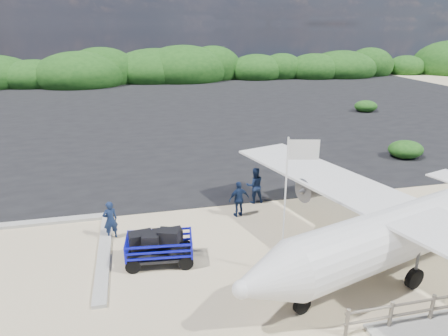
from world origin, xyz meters
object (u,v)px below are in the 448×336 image
Objects in this scene: flagpole at (281,273)px; crew_b at (255,185)px; aircraft_large at (293,125)px; crew_a at (110,220)px; signboard at (362,254)px; crew_c at (239,199)px; baggage_cart at (160,263)px.

crew_b is at bearing 81.94° from flagpole.
crew_b is at bearing 45.14° from aircraft_large.
aircraft_large is at bearing -149.52° from crew_a.
crew_b is (7.38, 2.21, 0.09)m from crew_a.
aircraft_large is at bearing 72.99° from signboard.
flagpole reaches higher than crew_c.
crew_c is (6.13, 0.82, 0.03)m from crew_a.
flagpole is 7.80m from crew_a.
baggage_cart is at bearing 158.58° from flagpole.
aircraft_large is at bearing -131.15° from crew_c.
baggage_cart is 25.06m from aircraft_large.
baggage_cart is 1.44× the size of crew_b.
signboard is 6.69m from crew_b.
flagpole is at bearing 50.55° from aircraft_large.
baggage_cart is at bearing 39.47° from aircraft_large.
crew_c is (-0.32, 5.11, 0.92)m from flagpole.
baggage_cart is 8.41m from signboard.
aircraft_large is at bearing 66.78° from flagpole.
crew_b reaches higher than baggage_cart.
signboard is at bearing 58.94° from aircraft_large.
flagpole reaches higher than crew_a.
baggage_cart is 4.82m from flagpole.
flagpole reaches higher than baggage_cart.
crew_c is (-4.16, 4.55, 0.92)m from signboard.
aircraft_large is (5.80, 21.91, 0.00)m from signboard.
aircraft_large is at bearing -117.65° from crew_b.
baggage_cart is 1.54× the size of crew_c.
crew_a is 0.90× the size of crew_b.
crew_a is (-1.97, 2.52, 0.89)m from baggage_cart.
crew_c is at bearing 43.93° from aircraft_large.
flagpole is 2.96× the size of crew_c.
crew_b is at bearing 113.93° from signboard.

